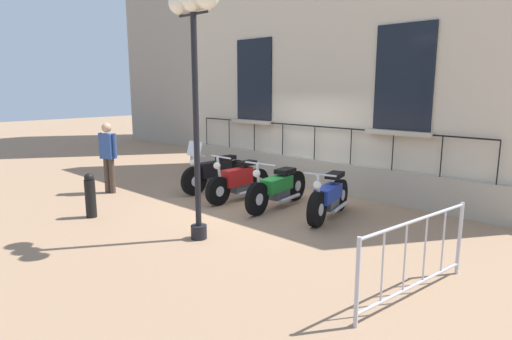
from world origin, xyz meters
The scene contains 11 objects.
ground_plane centered at (0.00, 0.00, 0.00)m, with size 60.00×60.00×0.00m, color #9E7A5B.
building_facade centered at (-2.19, 0.00, 2.93)m, with size 0.82×10.19×6.09m.
motorcycle_black centered at (0.11, -1.68, 0.46)m, with size 2.13×0.61×1.32m.
motorcycle_red centered at (0.36, -0.60, 0.44)m, with size 1.98×0.62×1.10m.
motorcycle_green centered at (0.21, 0.48, 0.44)m, with size 2.23×0.74×1.09m.
motorcycle_blue centered at (0.08, 1.75, 0.41)m, with size 1.95×0.77×1.01m.
lamppost centered at (2.69, 0.80, 3.24)m, with size 0.37×1.07×4.15m.
crowd_barrier centered at (2.20, 4.45, 0.57)m, with size 2.28×0.36×1.05m.
bollard centered at (3.39, -1.78, 0.46)m, with size 0.21×0.21×0.92m.
pedestrian_standing centered at (2.09, -3.44, 1.00)m, with size 0.33×0.50×1.75m.
distant_building centered at (-6.43, -9.97, 6.39)m, with size 3.94×6.77×12.77m.
Camera 1 is at (7.26, 6.54, 2.62)m, focal length 30.48 mm.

